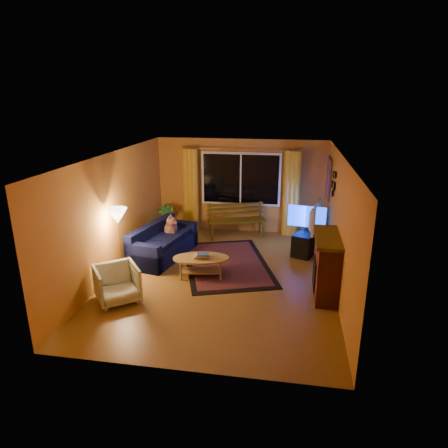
% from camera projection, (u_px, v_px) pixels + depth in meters
% --- Properties ---
extents(floor, '(4.50, 6.00, 0.02)m').
position_uv_depth(floor, '(222.00, 277.00, 8.27)').
color(floor, brown).
rests_on(floor, ground).
extents(ceiling, '(4.50, 6.00, 0.02)m').
position_uv_depth(ceiling, '(221.00, 155.00, 7.48)').
color(ceiling, white).
rests_on(ceiling, ground).
extents(wall_back, '(4.50, 0.02, 2.50)m').
position_uv_depth(wall_back, '(241.00, 186.00, 10.70)').
color(wall_back, '#C67F31').
rests_on(wall_back, ground).
extents(wall_left, '(0.02, 6.00, 2.50)m').
position_uv_depth(wall_left, '(114.00, 214.00, 8.23)').
color(wall_left, '#C67F31').
rests_on(wall_left, ground).
extents(wall_right, '(0.02, 6.00, 2.50)m').
position_uv_depth(wall_right, '(339.00, 225.00, 7.52)').
color(wall_right, '#C67F31').
rests_on(wall_right, ground).
extents(window, '(2.00, 0.02, 1.30)m').
position_uv_depth(window, '(241.00, 179.00, 10.57)').
color(window, black).
rests_on(window, wall_back).
extents(curtain_rod, '(3.20, 0.03, 0.03)m').
position_uv_depth(curtain_rod, '(241.00, 149.00, 10.28)').
color(curtain_rod, '#BF8C3F').
rests_on(curtain_rod, wall_back).
extents(curtain_left, '(0.36, 0.36, 2.24)m').
position_uv_depth(curtain_left, '(191.00, 190.00, 10.83)').
color(curtain_left, gold).
rests_on(curtain_left, ground).
extents(curtain_right, '(0.36, 0.36, 2.24)m').
position_uv_depth(curtain_right, '(291.00, 194.00, 10.40)').
color(curtain_right, gold).
rests_on(curtain_right, ground).
extents(bench, '(1.56, 0.92, 0.45)m').
position_uv_depth(bench, '(237.00, 229.00, 10.50)').
color(bench, '#463307').
rests_on(bench, ground).
extents(potted_plant, '(0.54, 0.54, 0.82)m').
position_uv_depth(potted_plant, '(166.00, 220.00, 10.57)').
color(potted_plant, '#235B1E').
rests_on(potted_plant, ground).
extents(sofa, '(1.20, 2.04, 0.77)m').
position_uv_depth(sofa, '(164.00, 241.00, 9.14)').
color(sofa, black).
rests_on(sofa, ground).
extents(dog, '(0.35, 0.44, 0.43)m').
position_uv_depth(dog, '(171.00, 227.00, 9.47)').
color(dog, brown).
rests_on(dog, sofa).
extents(armchair, '(0.99, 0.98, 0.74)m').
position_uv_depth(armchair, '(117.00, 282.00, 7.19)').
color(armchair, beige).
rests_on(armchair, ground).
extents(floor_lamp, '(0.31, 0.31, 1.48)m').
position_uv_depth(floor_lamp, '(120.00, 244.00, 7.98)').
color(floor_lamp, '#BF8C3F').
rests_on(floor_lamp, ground).
extents(rug, '(2.55, 3.20, 0.02)m').
position_uv_depth(rug, '(227.00, 263.00, 8.89)').
color(rug, '#6D2306').
rests_on(rug, ground).
extents(coffee_table, '(1.34, 1.34, 0.42)m').
position_uv_depth(coffee_table, '(201.00, 267.00, 8.23)').
color(coffee_table, olive).
rests_on(coffee_table, ground).
extents(tv_console, '(0.88, 1.34, 0.53)m').
position_uv_depth(tv_console, '(309.00, 240.00, 9.56)').
color(tv_console, black).
rests_on(tv_console, ground).
extents(television, '(0.35, 1.12, 0.64)m').
position_uv_depth(television, '(311.00, 217.00, 9.38)').
color(television, black).
rests_on(television, tv_console).
extents(fireplace, '(0.40, 1.20, 1.10)m').
position_uv_depth(fireplace, '(327.00, 267.00, 7.39)').
color(fireplace, maroon).
rests_on(fireplace, ground).
extents(mirror_cluster, '(0.06, 0.60, 0.56)m').
position_uv_depth(mirror_cluster, '(333.00, 182.00, 8.57)').
color(mirror_cluster, black).
rests_on(mirror_cluster, wall_right).
extents(painting, '(0.04, 0.76, 0.96)m').
position_uv_depth(painting, '(329.00, 178.00, 9.70)').
color(painting, '#D1462D').
rests_on(painting, wall_right).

